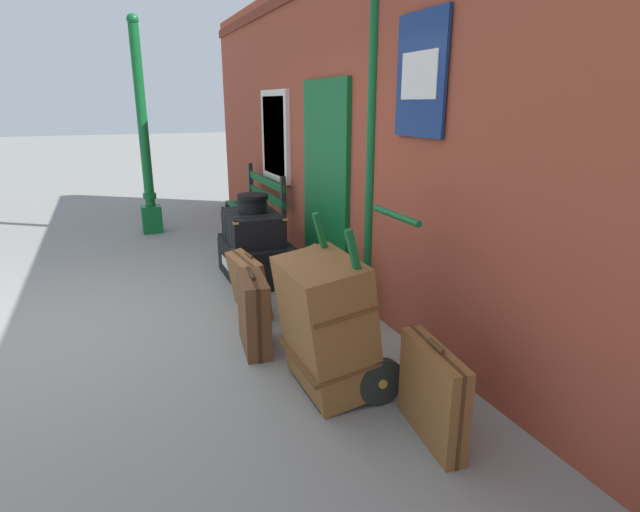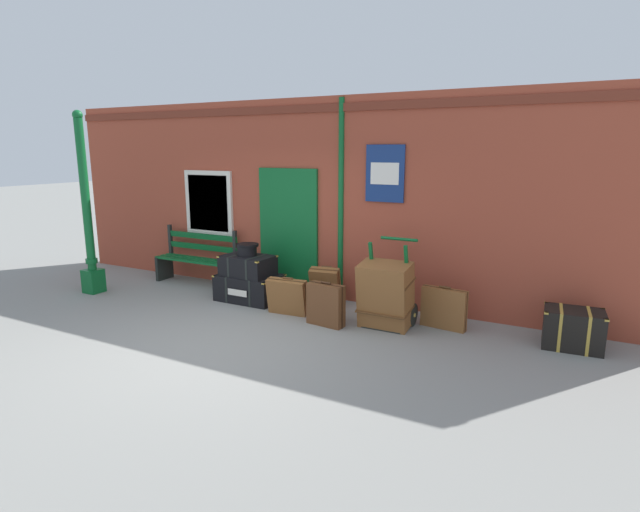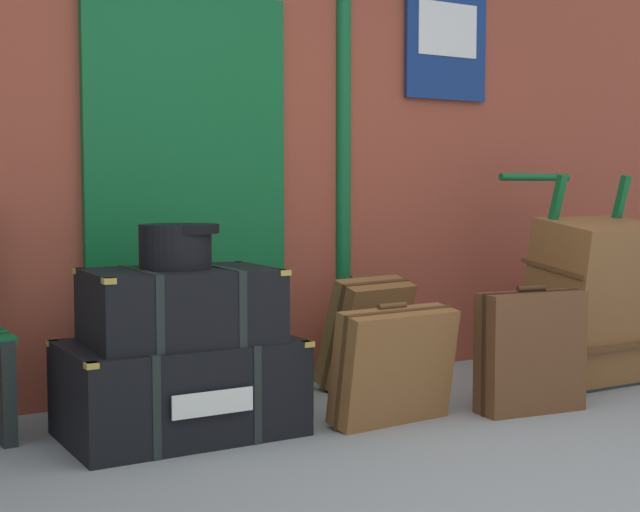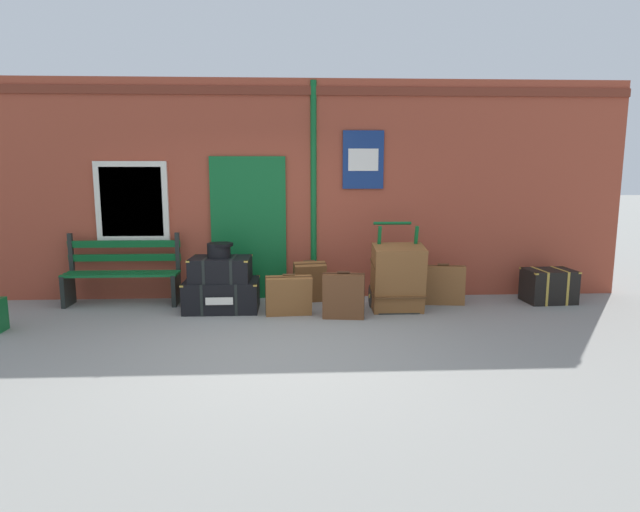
% 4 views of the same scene
% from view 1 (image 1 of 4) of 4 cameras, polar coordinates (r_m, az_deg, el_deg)
% --- Properties ---
extents(ground_plane, '(60.00, 60.00, 0.00)m').
position_cam_1_polar(ground_plane, '(4.87, -24.80, -7.45)').
color(ground_plane, gray).
extents(brick_facade, '(10.40, 0.35, 3.20)m').
position_cam_1_polar(brick_facade, '(5.05, 4.25, 13.65)').
color(brick_facade, '#9E422D').
rests_on(brick_facade, ground).
extents(lamp_post, '(0.28, 0.28, 3.02)m').
position_cam_1_polar(lamp_post, '(7.91, -18.90, 10.66)').
color(lamp_post, '#0F5B28').
rests_on(lamp_post, ground).
extents(platform_bench, '(1.60, 0.43, 1.01)m').
position_cam_1_polar(platform_bench, '(7.07, -7.14, 5.01)').
color(platform_bench, '#0F5B28').
rests_on(platform_bench, ground).
extents(steamer_trunk_base, '(1.01, 0.67, 0.43)m').
position_cam_1_polar(steamer_trunk_base, '(5.66, -7.12, -0.40)').
color(steamer_trunk_base, black).
rests_on(steamer_trunk_base, ground).
extents(steamer_trunk_middle, '(0.83, 0.59, 0.33)m').
position_cam_1_polar(steamer_trunk_middle, '(5.56, -7.54, 3.22)').
color(steamer_trunk_middle, black).
rests_on(steamer_trunk_middle, steamer_trunk_base).
extents(round_hatbox, '(0.35, 0.33, 0.19)m').
position_cam_1_polar(round_hatbox, '(5.52, -7.57, 6.00)').
color(round_hatbox, black).
rests_on(round_hatbox, steamer_trunk_middle).
extents(porters_trolley, '(0.71, 0.68, 1.18)m').
position_cam_1_polar(porters_trolley, '(3.54, 3.43, -10.10)').
color(porters_trolley, black).
rests_on(porters_trolley, ground).
extents(large_brown_trunk, '(0.70, 0.56, 0.93)m').
position_cam_1_polar(large_brown_trunk, '(3.39, 0.75, -7.68)').
color(large_brown_trunk, brown).
rests_on(large_brown_trunk, ground).
extents(suitcase_slate, '(0.56, 0.25, 0.63)m').
position_cam_1_polar(suitcase_slate, '(4.03, -7.40, -6.35)').
color(suitcase_slate, brown).
rests_on(suitcase_slate, ground).
extents(suitcase_cream, '(0.51, 0.41, 0.62)m').
position_cam_1_polar(suitcase_cream, '(4.65, 0.94, -2.83)').
color(suitcase_cream, brown).
rests_on(suitcase_cream, ground).
extents(suitcase_tan, '(0.62, 0.29, 0.56)m').
position_cam_1_polar(suitcase_tan, '(4.72, -7.99, -3.19)').
color(suitcase_tan, brown).
rests_on(suitcase_tan, ground).
extents(suitcase_olive, '(0.63, 0.21, 0.60)m').
position_cam_1_polar(suitcase_olive, '(3.08, 12.43, -14.73)').
color(suitcase_olive, brown).
rests_on(suitcase_olive, ground).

